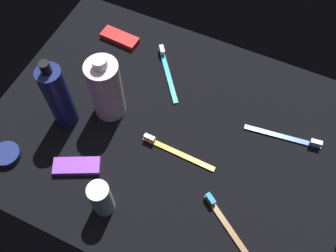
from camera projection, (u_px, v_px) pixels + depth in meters
ground_plane at (168, 133)px, 90.99cm from camera, size 84.00×64.00×1.20cm
lotion_bottle at (58, 97)px, 84.25cm from camera, size 5.51×5.51×20.97cm
bodywash_bottle at (107, 88)px, 86.43cm from camera, size 7.47×7.47×18.79cm
deodorant_stick at (101, 199)px, 77.07cm from camera, size 4.47×4.47×10.23cm
toothbrush_brown at (228, 226)px, 78.87cm from camera, size 15.60×11.05×2.10cm
toothbrush_orange at (174, 151)px, 87.38cm from camera, size 18.03×1.86×2.10cm
toothbrush_blue at (287, 137)px, 89.12cm from camera, size 18.00×3.53×2.10cm
toothbrush_teal at (167, 71)px, 98.78cm from camera, size 11.88×15.03×2.10cm
snack_bar_red at (120, 38)px, 104.13cm from camera, size 10.62×4.62×1.50cm
snack_bar_purple at (77, 166)px, 85.33cm from camera, size 11.10×8.16×1.50cm
cream_tin_left at (7, 154)px, 86.64cm from camera, size 6.18×6.18×1.71cm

